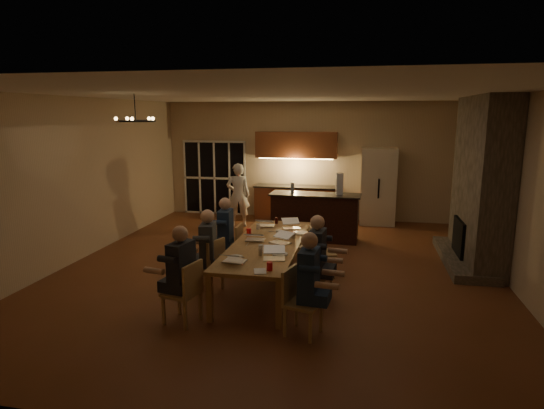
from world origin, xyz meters
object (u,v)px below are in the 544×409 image
at_px(laptop_a, 235,254).
at_px(bar_blender, 339,184).
at_px(chair_left_mid, 207,265).
at_px(person_right_near, 309,283).
at_px(laptop_d, 280,237).
at_px(can_cola, 277,221).
at_px(can_silver, 260,252).
at_px(chair_right_far, 322,252).
at_px(standing_person, 238,195).
at_px(mug_mid, 278,233).
at_px(bar_island, 315,217).
at_px(dining_table, 267,264).
at_px(plate_far, 301,233).
at_px(laptop_c, 255,234).
at_px(mug_back, 258,227).
at_px(laptop_b, 274,252).
at_px(laptop_e, 266,220).
at_px(chair_right_near, 303,303).
at_px(chair_left_far, 229,248).
at_px(chair_left_near, 182,292).
at_px(person_right_mid, 317,259).
at_px(person_left_far, 226,235).
at_px(person_left_mid, 208,251).
at_px(redcup_mid, 249,232).
at_px(laptop_f, 292,223).
at_px(redcup_near, 270,266).
at_px(bar_bottle, 292,187).
at_px(mug_front, 261,248).
at_px(plate_near, 280,254).
at_px(refrigerator, 378,186).
at_px(chandelier, 136,121).
at_px(plate_left, 235,257).
at_px(chair_right_mid, 316,273).

bearing_deg(laptop_a, bar_blender, -101.21).
height_order(chair_left_mid, person_right_near, person_right_near).
relative_size(laptop_d, can_cola, 2.67).
bearing_deg(can_silver, chair_right_far, 58.43).
relative_size(standing_person, laptop_d, 5.13).
bearing_deg(mug_mid, bar_island, 81.42).
bearing_deg(dining_table, plate_far, 55.97).
bearing_deg(laptop_c, mug_back, -83.56).
bearing_deg(laptop_b, laptop_e, 94.99).
height_order(person_right_near, bar_blender, bar_blender).
xyz_separation_m(chair_right_near, can_cola, (-0.94, 2.99, 0.37)).
height_order(chair_left_far, laptop_a, laptop_a).
relative_size(laptop_a, laptop_d, 1.00).
bearing_deg(chair_left_near, person_right_mid, 134.86).
height_order(person_left_far, laptop_b, person_left_far).
distance_m(chair_left_mid, person_left_mid, 0.26).
bearing_deg(redcup_mid, can_silver, -67.23).
xyz_separation_m(laptop_f, mug_back, (-0.60, -0.17, -0.06)).
height_order(bar_island, person_right_mid, person_right_mid).
bearing_deg(laptop_b, redcup_mid, 108.79).
height_order(chair_right_far, standing_person, standing_person).
height_order(redcup_near, bar_bottle, bar_bottle).
xyz_separation_m(dining_table, mug_mid, (0.09, 0.48, 0.43)).
bearing_deg(redcup_near, mug_front, 110.53).
distance_m(chair_right_far, plate_far, 0.51).
relative_size(chair_left_near, mug_front, 8.90).
bearing_deg(chair_right_far, standing_person, 20.94).
height_order(bar_island, chair_right_far, bar_island).
xyz_separation_m(mug_mid, plate_far, (0.39, 0.23, -0.04)).
height_order(laptop_a, plate_near, laptop_a).
distance_m(chair_left_far, plate_far, 1.37).
relative_size(chair_left_near, mug_back, 8.90).
height_order(laptop_e, bar_bottle, bar_bottle).
height_order(laptop_a, plate_far, laptop_a).
distance_m(mug_back, bar_blender, 2.64).
xyz_separation_m(bar_island, chair_right_far, (0.40, -2.38, -0.10)).
bearing_deg(person_right_mid, mug_front, 91.47).
bearing_deg(bar_island, person_right_near, -82.79).
xyz_separation_m(refrigerator, bar_bottle, (-2.00, -1.81, 0.20)).
bearing_deg(chandelier, plate_near, -12.48).
bearing_deg(mug_back, chandelier, -154.98).
distance_m(refrigerator, plate_left, 6.23).
height_order(refrigerator, mug_mid, refrigerator).
height_order(person_right_mid, mug_front, person_right_mid).
xyz_separation_m(chair_left_far, laptop_a, (0.59, -1.62, 0.42)).
bearing_deg(person_left_far, redcup_mid, 65.02).
distance_m(chair_left_near, plate_far, 2.71).
relative_size(person_right_mid, plate_near, 5.63).
distance_m(chair_right_mid, person_right_near, 1.12).
height_order(laptop_c, bar_bottle, bar_bottle).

